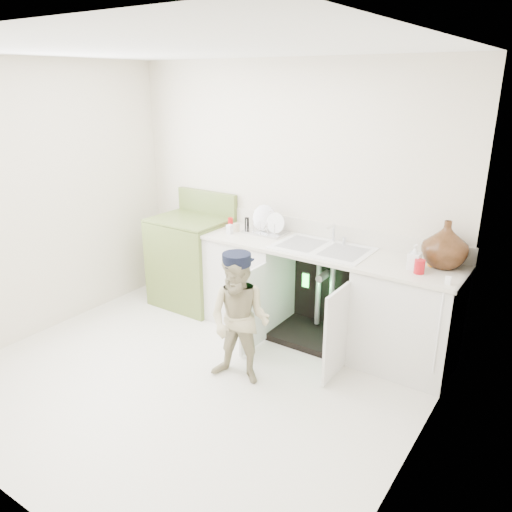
# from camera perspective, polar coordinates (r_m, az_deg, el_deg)

# --- Properties ---
(ground) EXTENTS (3.50, 3.50, 0.00)m
(ground) POSITION_cam_1_polar(r_m,az_deg,el_deg) (4.22, -7.62, -13.87)
(ground) COLOR beige
(ground) RESTS_ON ground
(room_shell) EXTENTS (6.00, 5.50, 1.26)m
(room_shell) POSITION_cam_1_polar(r_m,az_deg,el_deg) (3.68, -8.48, 2.61)
(room_shell) COLOR beige
(room_shell) RESTS_ON ground
(counter_run) EXTENTS (2.44, 1.02, 1.27)m
(counter_run) POSITION_cam_1_polar(r_m,az_deg,el_deg) (4.58, 7.95, -4.14)
(counter_run) COLOR white
(counter_run) RESTS_ON ground
(avocado_stove) EXTENTS (0.76, 0.65, 1.19)m
(avocado_stove) POSITION_cam_1_polar(r_m,az_deg,el_deg) (5.37, -7.30, -0.44)
(avocado_stove) COLOR olive
(avocado_stove) RESTS_ON ground
(repair_worker) EXTENTS (0.59, 0.87, 1.07)m
(repair_worker) POSITION_cam_1_polar(r_m,az_deg,el_deg) (3.93, -1.88, -7.25)
(repair_worker) COLOR tan
(repair_worker) RESTS_ON ground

